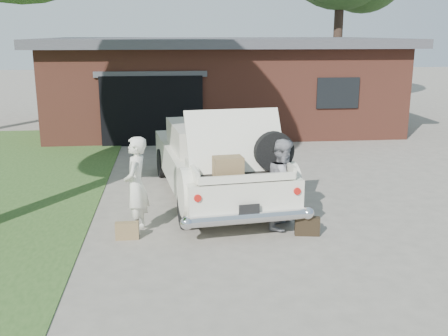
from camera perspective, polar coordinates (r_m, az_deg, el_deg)
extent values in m
plane|color=gray|center=(9.32, 0.39, -7.49)|extent=(90.00, 90.00, 0.00)
cube|color=brown|center=(20.28, -0.45, 8.87)|extent=(12.00, 7.00, 3.00)
cube|color=#4C4C51|center=(20.19, -0.46, 13.53)|extent=(12.80, 7.80, 0.30)
cube|color=black|center=(16.81, -7.83, 6.19)|extent=(3.20, 0.30, 2.20)
cube|color=#4C4C51|center=(16.62, -7.98, 10.08)|extent=(3.50, 0.12, 0.18)
cube|color=black|center=(17.55, 12.28, 7.99)|extent=(1.40, 0.08, 1.00)
cylinder|color=#38281E|center=(26.68, 12.24, 13.08)|extent=(0.44, 0.44, 5.96)
cube|color=silver|center=(11.44, -0.97, 0.21)|extent=(2.67, 5.55, 0.69)
cube|color=beige|center=(11.61, -1.32, 3.53)|extent=(2.01, 2.34, 0.56)
cube|color=black|center=(12.59, -2.27, 4.29)|extent=(1.65, 0.29, 0.47)
cube|color=black|center=(10.64, -0.20, 2.41)|extent=(1.65, 0.29, 0.47)
cylinder|color=black|center=(9.65, -4.15, -4.50)|extent=(0.32, 0.73, 0.70)
cylinder|color=black|center=(10.09, 6.46, -3.70)|extent=(0.32, 0.73, 0.70)
cylinder|color=black|center=(13.11, -6.67, 0.55)|extent=(0.32, 0.73, 0.70)
cylinder|color=black|center=(13.44, 1.32, 1.00)|extent=(0.32, 0.73, 0.70)
cylinder|color=silver|center=(8.98, 2.72, -5.45)|extent=(2.20, 0.46, 0.19)
cylinder|color=#A5140F|center=(8.73, -2.93, -3.23)|extent=(0.14, 0.12, 0.13)
cylinder|color=#A5140F|center=(9.19, 7.89, -2.45)|extent=(0.14, 0.12, 0.13)
cube|color=black|center=(8.91, 2.77, -4.53)|extent=(0.36, 0.07, 0.18)
cube|color=black|center=(9.43, 1.62, -0.58)|extent=(1.79, 1.37, 0.04)
cube|color=silver|center=(9.23, -3.51, -0.25)|extent=(0.21, 1.17, 0.19)
cube|color=silver|center=(9.65, 6.54, 0.34)|extent=(0.21, 1.17, 0.19)
cube|color=silver|center=(8.87, 2.59, -1.14)|extent=(1.70, 0.27, 0.13)
cube|color=silver|center=(9.56, 1.23, 3.01)|extent=(1.86, 0.88, 1.08)
cube|color=#47331E|center=(9.58, -0.58, 0.36)|extent=(0.61, 0.44, 0.18)
cube|color=olive|center=(9.11, 0.45, 0.16)|extent=(0.54, 0.39, 0.35)
cube|color=black|center=(9.70, 2.37, 0.59)|extent=(0.70, 0.51, 0.20)
cylinder|color=black|center=(9.47, 5.46, 1.81)|extent=(0.74, 0.26, 0.72)
imported|color=silver|center=(9.39, -9.55, -1.88)|extent=(0.53, 0.70, 1.75)
imported|color=gray|center=(9.60, 6.45, -1.66)|extent=(0.85, 0.96, 1.66)
cube|color=olive|center=(9.31, -10.51, -6.73)|extent=(0.40, 0.13, 0.31)
cube|color=black|center=(9.44, 9.05, -6.28)|extent=(0.45, 0.21, 0.34)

